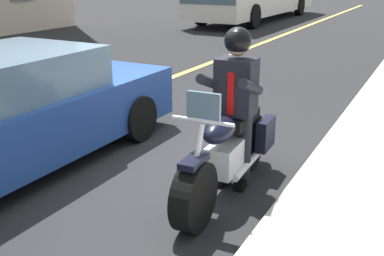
% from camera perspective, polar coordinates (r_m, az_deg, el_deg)
% --- Properties ---
extents(ground_plane, '(80.00, 80.00, 0.00)m').
position_cam_1_polar(ground_plane, '(5.94, -6.22, -3.46)').
color(ground_plane, black).
extents(lane_center_stripe, '(60.00, 0.16, 0.01)m').
position_cam_1_polar(lane_center_stripe, '(7.20, -19.47, -0.33)').
color(lane_center_stripe, '#E5DB4C').
rests_on(lane_center_stripe, ground_plane).
extents(motorcycle_main, '(2.22, 0.67, 1.26)m').
position_cam_1_polar(motorcycle_main, '(4.82, 4.54, -3.06)').
color(motorcycle_main, black).
rests_on(motorcycle_main, ground_plane).
extents(rider_main, '(0.64, 0.57, 1.74)m').
position_cam_1_polar(rider_main, '(4.81, 5.49, 4.18)').
color(rider_main, black).
rests_on(rider_main, ground_plane).
extents(car_dark, '(4.60, 1.92, 1.40)m').
position_cam_1_polar(car_dark, '(5.80, -22.52, 1.83)').
color(car_dark, navy).
rests_on(car_dark, ground_plane).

